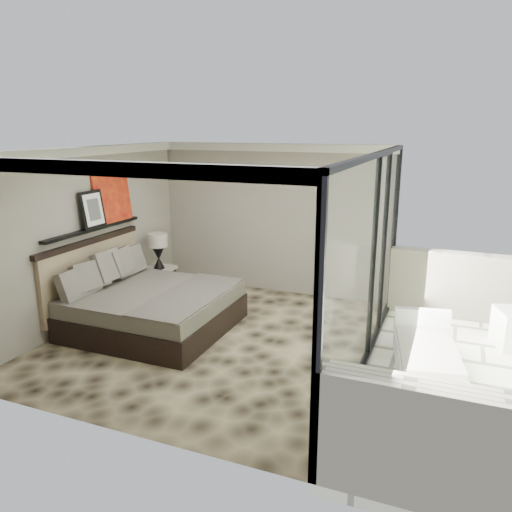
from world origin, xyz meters
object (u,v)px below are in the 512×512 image
at_px(lounger, 427,356).
at_px(bed, 148,305).
at_px(table_lamp, 158,246).
at_px(nightstand, 160,281).

bearing_deg(lounger, bed, 172.07).
height_order(table_lamp, lounger, table_lamp).
height_order(bed, table_lamp, bed).
xyz_separation_m(nightstand, table_lamp, (0.03, -0.05, 0.69)).
xyz_separation_m(bed, table_lamp, (-0.72, 1.45, 0.57)).
relative_size(nightstand, lounger, 0.31).
bearing_deg(nightstand, lounger, -27.74).
relative_size(table_lamp, lounger, 0.41).
relative_size(bed, lounger, 1.42).
distance_m(nightstand, lounger, 5.10).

